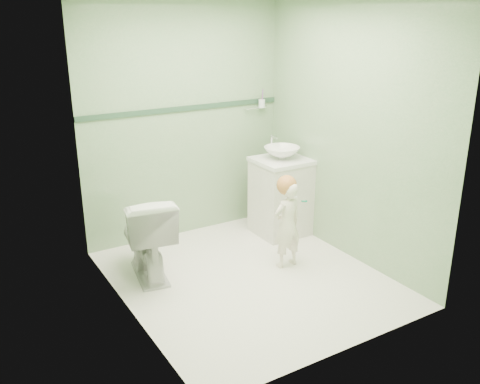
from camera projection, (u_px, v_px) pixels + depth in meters
ground at (249, 278)px, 4.73m from camera, size 2.50×2.50×0.00m
room_shell at (249, 149)px, 4.33m from camera, size 2.50×2.54×2.40m
trim_stripe at (184, 108)px, 5.28m from camera, size 2.20×0.02×0.05m
vanity at (281, 198)px, 5.57m from camera, size 0.52×0.50×0.80m
counter at (282, 161)px, 5.44m from camera, size 0.54×0.52×0.04m
basin at (282, 153)px, 5.41m from camera, size 0.37×0.37×0.13m
faucet at (272, 142)px, 5.53m from camera, size 0.03×0.13×0.18m
cup_holder at (261, 104)px, 5.68m from camera, size 0.26×0.07×0.21m
toilet at (147, 235)px, 4.67m from camera, size 0.56×0.83×0.78m
toddler at (287, 225)px, 4.83m from camera, size 0.31×0.22×0.83m
hair_cap at (287, 185)px, 4.73m from camera, size 0.18×0.18×0.18m
teal_toothbrush at (303, 201)px, 4.69m from camera, size 0.11×0.13×0.08m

